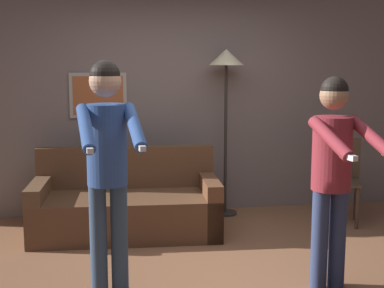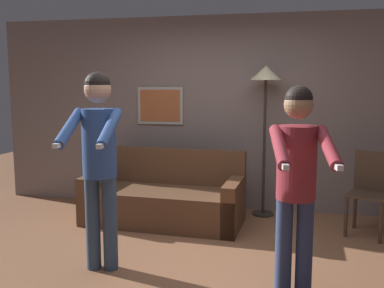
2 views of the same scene
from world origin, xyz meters
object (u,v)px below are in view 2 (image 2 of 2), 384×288
object	(u,v)px
torchiere_lamp	(266,86)
person_standing_left	(99,151)
dining_chair_distant	(371,188)
couch	(165,200)
person_standing_right	(297,173)

from	to	relation	value
torchiere_lamp	person_standing_left	world-z (taller)	torchiere_lamp
torchiere_lamp	person_standing_left	xyz separation A→B (m)	(-1.36, -2.02, -0.57)
torchiere_lamp	dining_chair_distant	distance (m)	1.72
couch	torchiere_lamp	size ratio (longest dim) A/B	1.01
person_standing_left	dining_chair_distant	bearing A→B (deg)	30.92
couch	torchiere_lamp	xyz separation A→B (m)	(1.18, 0.55, 1.38)
torchiere_lamp	dining_chair_distant	bearing A→B (deg)	-21.57
person_standing_left	dining_chair_distant	world-z (taller)	person_standing_left
person_standing_right	person_standing_left	bearing A→B (deg)	173.60
person_standing_left	person_standing_right	distance (m)	1.71
torchiere_lamp	dining_chair_distant	world-z (taller)	torchiere_lamp
torchiere_lamp	person_standing_right	world-z (taller)	torchiere_lamp
couch	person_standing_left	world-z (taller)	person_standing_left
person_standing_left	couch	bearing A→B (deg)	82.83
person_standing_right	dining_chair_distant	bearing A→B (deg)	63.16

